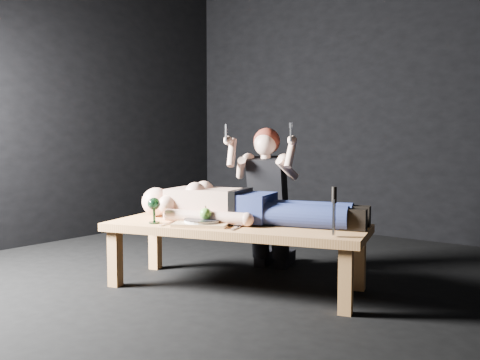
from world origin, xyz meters
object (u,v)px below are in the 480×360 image
Objects in this scene: table at (236,256)px; lying_man at (249,203)px; goblet at (154,210)px; carving_knife at (334,212)px; serving_tray at (202,224)px; kneeling_woman at (270,197)px.

lying_man reaches higher than table.
goblet is (-0.46, -0.33, 0.31)m from table.
carving_knife is at bearing -18.32° from table.
serving_tray is 0.36m from goblet.
lying_man is 0.66m from goblet.
kneeling_woman is at bearing 70.32° from goblet.
kneeling_woman reaches higher than lying_man.
serving_tray is at bearing -107.11° from kneeling_woman.
serving_tray is 1.23× the size of carving_knife.
table is 6.02× the size of carving_knife.
table is at bearing 54.12° from serving_tray.
goblet is at bearing -153.14° from lying_man.
goblet is at bearing -125.95° from kneeling_woman.
lying_man is at bearing 42.85° from goblet.
carving_knife is at bearing 13.63° from goblet.
lying_man is 0.51m from kneeling_woman.
goblet is at bearing -156.95° from serving_tray.
goblet reaches higher than table.
table is 1.54× the size of kneeling_woman.
carving_knife is (1.22, 0.30, 0.06)m from goblet.
lying_man is 0.75m from carving_knife.
table is 0.65m from goblet.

